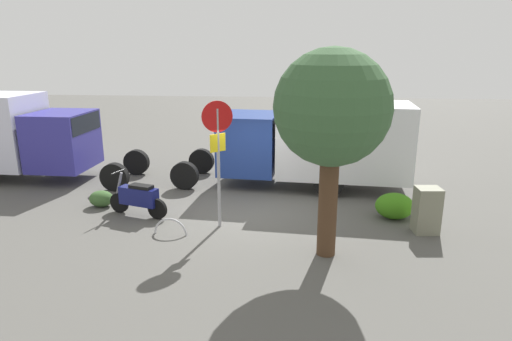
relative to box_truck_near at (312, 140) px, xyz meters
The scene contains 9 objects.
ground_plane 3.49m from the box_truck_near, 57.33° to the left, with size 60.00×60.00×0.00m, color #52514C.
box_truck_near is the anchor object (origin of this frame).
motorcycle 5.72m from the box_truck_near, 33.20° to the left, with size 1.76×0.77×1.20m.
stop_sign 4.39m from the box_truck_near, 56.37° to the left, with size 0.71×0.33×3.21m.
street_tree 5.22m from the box_truck_near, 92.36° to the left, with size 2.42×2.42×4.46m.
utility_cabinet 4.56m from the box_truck_near, 127.70° to the left, with size 0.58×0.50×1.15m, color gray.
bike_rack_hoop 5.72m from the box_truck_near, 50.23° to the left, with size 0.85×0.85×0.05m, color #B7B7BC.
shrub_near_sign 3.60m from the box_truck_near, 129.27° to the left, with size 1.02×0.83×0.69m, color #3A7B17.
shrub_mid_verge 6.67m from the box_truck_near, 22.18° to the left, with size 0.68×0.56×0.47m, color #385A2C.
Camera 1 is at (-1.18, 11.43, 4.42)m, focal length 31.14 mm.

